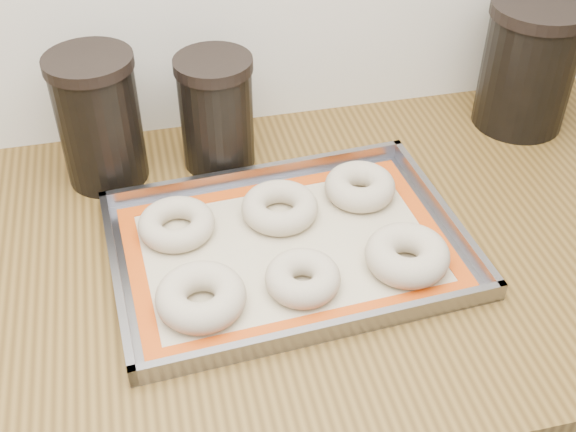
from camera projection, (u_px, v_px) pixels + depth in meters
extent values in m
cube|color=#5D675B|center=(364.00, 426.00, 1.30)|extent=(3.00, 0.65, 0.86)
cube|color=brown|center=(386.00, 240.00, 1.01)|extent=(3.06, 0.68, 0.04)
cube|color=gray|center=(288.00, 249.00, 0.96)|extent=(0.48, 0.36, 0.00)
cube|color=gray|center=(257.00, 174.00, 1.07)|extent=(0.46, 0.04, 0.02)
cube|color=gray|center=(328.00, 331.00, 0.84)|extent=(0.46, 0.04, 0.02)
cube|color=gray|center=(116.00, 277.00, 0.90)|extent=(0.03, 0.33, 0.02)
cube|color=gray|center=(443.00, 211.00, 1.00)|extent=(0.03, 0.33, 0.02)
cube|color=#C6B793|center=(288.00, 248.00, 0.96)|extent=(0.44, 0.32, 0.00)
cube|color=#C7450D|center=(262.00, 188.00, 1.06)|extent=(0.42, 0.05, 0.00)
cube|color=#C7450D|center=(320.00, 319.00, 0.86)|extent=(0.42, 0.05, 0.00)
cube|color=#C7450D|center=(138.00, 277.00, 0.92)|extent=(0.04, 0.25, 0.00)
cube|color=#C7450D|center=(425.00, 219.00, 1.00)|extent=(0.04, 0.25, 0.00)
torus|color=#C1B196|center=(201.00, 297.00, 0.87)|extent=(0.12, 0.12, 0.04)
torus|color=#C1B196|center=(303.00, 278.00, 0.89)|extent=(0.11, 0.11, 0.04)
torus|color=#C1B196|center=(407.00, 255.00, 0.92)|extent=(0.13, 0.13, 0.04)
torus|color=#C1B196|center=(177.00, 224.00, 0.97)|extent=(0.12, 0.12, 0.03)
torus|color=#C1B196|center=(280.00, 207.00, 1.00)|extent=(0.12, 0.12, 0.03)
torus|color=#C1B196|center=(360.00, 186.00, 1.03)|extent=(0.12, 0.12, 0.04)
cylinder|color=black|center=(100.00, 124.00, 1.04)|extent=(0.12, 0.12, 0.18)
cylinder|color=black|center=(88.00, 62.00, 0.97)|extent=(0.12, 0.12, 0.02)
cylinder|color=black|center=(217.00, 118.00, 1.07)|extent=(0.11, 0.11, 0.16)
cylinder|color=black|center=(213.00, 65.00, 1.02)|extent=(0.11, 0.11, 0.02)
cylinder|color=black|center=(527.00, 71.00, 1.15)|extent=(0.15, 0.15, 0.19)
cylinder|color=black|center=(542.00, 10.00, 1.08)|extent=(0.15, 0.15, 0.02)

